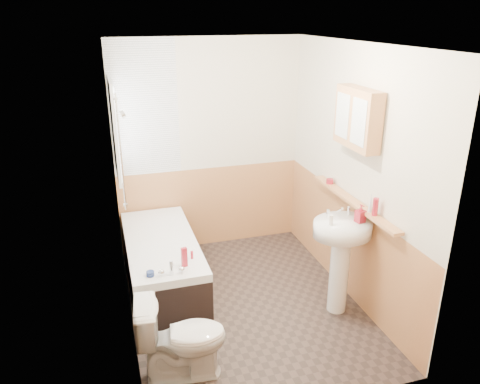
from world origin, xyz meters
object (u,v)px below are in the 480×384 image
bathtub (162,263)px  medicine_cabinet (357,118)px  pine_shelf (353,202)px  toilet (182,339)px  sink (341,248)px

bathtub → medicine_cabinet: size_ratio=2.73×
pine_shelf → medicine_cabinet: 0.81m
toilet → sink: sink is taller
sink → pine_shelf: 0.46m
bathtub → toilet: 1.33m
toilet → bathtub: bearing=4.9°
toilet → pine_shelf: size_ratio=0.48×
bathtub → sink: (1.57, -0.89, 0.39)m
toilet → pine_shelf: (1.80, 0.64, 0.70)m
pine_shelf → medicine_cabinet: bearing=157.8°
pine_shelf → bathtub: bearing=158.5°
toilet → pine_shelf: bearing=-64.4°
medicine_cabinet → toilet: bearing=-160.0°
sink → pine_shelf: (0.20, 0.20, 0.36)m
pine_shelf → medicine_cabinet: size_ratio=2.51×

